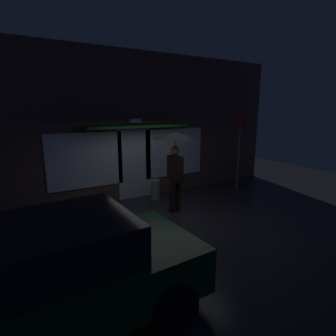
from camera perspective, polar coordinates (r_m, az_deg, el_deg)
name	(u,v)px	position (r m, az deg, el deg)	size (l,w,h in m)	color
ground_plane	(170,221)	(7.02, 0.47, -11.08)	(18.00, 18.00, 0.00)	#26262B
building_facade	(132,127)	(8.54, -7.68, 8.51)	(10.93, 1.00, 4.50)	brown
person_with_umbrella	(175,150)	(7.17, 1.55, 3.80)	(1.16, 1.16, 2.20)	black
parked_car	(32,283)	(3.88, -26.86, -20.93)	(4.45, 2.11, 1.47)	#0C3F1E
street_sign_post	(239,148)	(9.50, 14.82, 4.20)	(0.40, 0.07, 2.68)	#595B60
sidewalk_bollard	(155,190)	(8.47, -2.68, -4.60)	(0.28, 0.28, 0.64)	#9E998E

